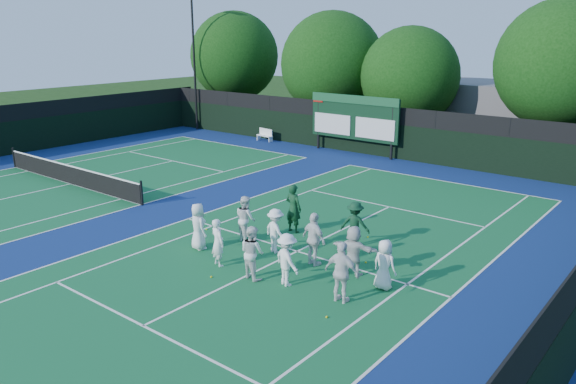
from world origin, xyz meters
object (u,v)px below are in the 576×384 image
Objects in this scene: tennis_net at (70,174)px; scoreboard at (354,118)px; bench at (265,134)px; coach_left at (293,208)px.

scoreboard is at bearing 64.40° from tennis_net.
bench is 0.74× the size of coach_left.
scoreboard is 4.38× the size of bench.
tennis_net is (-6.99, -14.59, -1.70)m from scoreboard.
scoreboard is at bearing 1.88° from bench.
tennis_net reaches higher than bench.
coach_left is at bearing 6.55° from tennis_net.
scoreboard is 7.07m from bench.
scoreboard is at bearing -66.36° from coach_left.
bench is at bearing -45.63° from coach_left.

